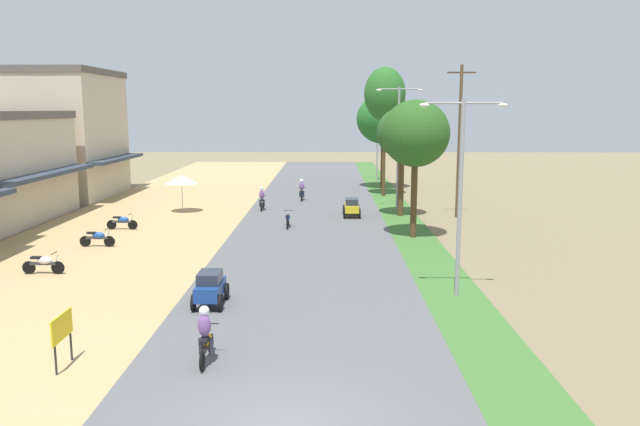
% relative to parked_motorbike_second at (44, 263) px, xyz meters
% --- Properties ---
extents(shophouse_far, '(8.28, 10.09, 10.10)m').
position_rel_parked_motorbike_second_xyz_m(shophouse_far, '(-8.83, 24.03, 4.50)').
color(shophouse_far, '#C6B299').
rests_on(shophouse_far, ground).
extents(parked_motorbike_second, '(1.80, 0.54, 0.94)m').
position_rel_parked_motorbike_second_xyz_m(parked_motorbike_second, '(0.00, 0.00, 0.00)').
color(parked_motorbike_second, black).
rests_on(parked_motorbike_second, dirt_shoulder).
extents(parked_motorbike_third, '(1.80, 0.54, 0.94)m').
position_rel_parked_motorbike_second_xyz_m(parked_motorbike_third, '(0.35, 5.34, 0.00)').
color(parked_motorbike_third, black).
rests_on(parked_motorbike_third, dirt_shoulder).
extents(parked_motorbike_fourth, '(1.80, 0.54, 0.94)m').
position_rel_parked_motorbike_second_xyz_m(parked_motorbike_fourth, '(0.11, 9.95, 0.00)').
color(parked_motorbike_fourth, black).
rests_on(parked_motorbike_fourth, dirt_shoulder).
extents(street_signboard, '(0.06, 1.30, 1.50)m').
position_rel_parked_motorbike_second_xyz_m(street_signboard, '(4.91, -9.65, 0.55)').
color(street_signboard, '#262628').
rests_on(street_signboard, dirt_shoulder).
extents(vendor_umbrella, '(2.20, 2.20, 2.52)m').
position_rel_parked_motorbike_second_xyz_m(vendor_umbrella, '(2.19, 16.21, 1.75)').
color(vendor_umbrella, '#99999E').
rests_on(vendor_umbrella, dirt_shoulder).
extents(median_tree_nearest, '(3.66, 3.66, 7.46)m').
position_rel_parked_motorbike_second_xyz_m(median_tree_nearest, '(16.78, 8.00, 5.13)').
color(median_tree_nearest, '#4C351E').
rests_on(median_tree_nearest, median_strip).
extents(median_tree_second, '(3.31, 3.31, 7.05)m').
position_rel_parked_motorbike_second_xyz_m(median_tree_second, '(16.89, 14.98, 4.89)').
color(median_tree_second, '#4C351E').
rests_on(median_tree_second, median_strip).
extents(median_tree_third, '(3.27, 3.27, 10.24)m').
position_rel_parked_motorbike_second_xyz_m(median_tree_third, '(16.59, 24.43, 7.57)').
color(median_tree_third, '#4C351E').
rests_on(median_tree_third, median_strip).
extents(median_tree_fourth, '(4.66, 4.66, 8.25)m').
position_rel_parked_motorbike_second_xyz_m(median_tree_fourth, '(16.94, 29.58, 5.58)').
color(median_tree_fourth, '#4C351E').
rests_on(median_tree_fourth, median_strip).
extents(streetlamp_near, '(3.16, 0.20, 7.31)m').
position_rel_parked_motorbike_second_xyz_m(streetlamp_near, '(16.95, -2.94, 3.75)').
color(streetlamp_near, gray).
rests_on(streetlamp_near, median_strip).
extents(streetlamp_mid, '(3.16, 0.20, 8.44)m').
position_rel_parked_motorbike_second_xyz_m(streetlamp_mid, '(16.95, 17.49, 4.33)').
color(streetlamp_mid, gray).
rests_on(streetlamp_mid, median_strip).
extents(streetlamp_far, '(3.16, 0.20, 7.49)m').
position_rel_parked_motorbike_second_xyz_m(streetlamp_far, '(16.95, 35.62, 3.84)').
color(streetlamp_far, gray).
rests_on(streetlamp_far, median_strip).
extents(utility_pole_near, '(1.80, 0.20, 9.79)m').
position_rel_parked_motorbike_second_xyz_m(utility_pole_near, '(20.56, 14.75, 4.53)').
color(utility_pole_near, brown).
rests_on(utility_pole_near, ground).
extents(car_hatchback_blue, '(1.04, 2.00, 1.23)m').
position_rel_parked_motorbike_second_xyz_m(car_hatchback_blue, '(7.90, -4.20, 0.19)').
color(car_hatchback_blue, navy).
rests_on(car_hatchback_blue, road_strip).
extents(car_sedan_yellow, '(1.10, 2.26, 1.19)m').
position_rel_parked_motorbike_second_xyz_m(car_sedan_yellow, '(13.65, 14.53, 0.19)').
color(car_sedan_yellow, gold).
rests_on(car_sedan_yellow, road_strip).
extents(motorbike_foreground_rider, '(0.54, 1.80, 1.66)m').
position_rel_parked_motorbike_second_xyz_m(motorbike_foreground_rider, '(8.73, -9.31, 0.30)').
color(motorbike_foreground_rider, black).
rests_on(motorbike_foreground_rider, road_strip).
extents(motorbike_ahead_second, '(0.54, 1.80, 0.94)m').
position_rel_parked_motorbike_second_xyz_m(motorbike_ahead_second, '(9.72, 10.73, 0.02)').
color(motorbike_ahead_second, black).
rests_on(motorbike_ahead_second, road_strip).
extents(motorbike_ahead_third, '(0.54, 1.80, 1.66)m').
position_rel_parked_motorbike_second_xyz_m(motorbike_ahead_third, '(7.54, 17.01, 0.30)').
color(motorbike_ahead_third, black).
rests_on(motorbike_ahead_third, road_strip).
extents(motorbike_ahead_fourth, '(0.54, 1.80, 1.66)m').
position_rel_parked_motorbike_second_xyz_m(motorbike_ahead_fourth, '(10.10, 21.73, 0.30)').
color(motorbike_ahead_fourth, black).
rests_on(motorbike_ahead_fourth, road_strip).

